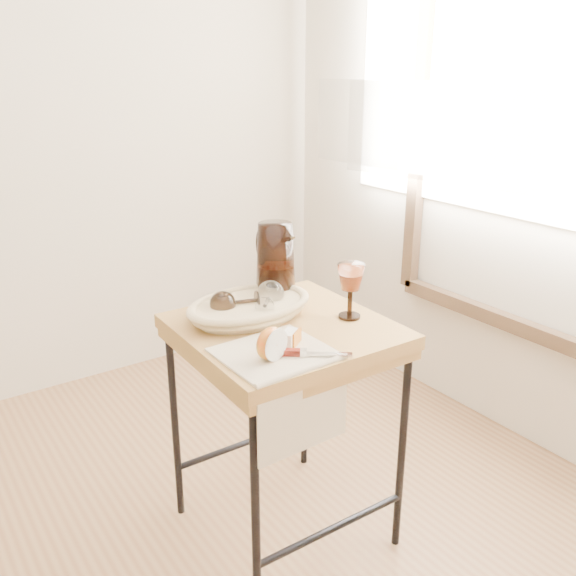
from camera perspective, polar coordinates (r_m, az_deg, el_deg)
window at (r=2.42m, az=23.09°, el=18.56°), size 0.04×1.14×1.94m
curtain at (r=2.40m, az=21.74°, el=12.71°), size 0.02×1.00×2.20m
side_table at (r=1.97m, az=-0.34°, el=-13.24°), size 0.59×0.59×0.73m
tea_towel at (r=1.62m, az=-1.25°, el=-6.05°), size 0.28×0.26×0.01m
bread_basket at (r=1.84m, az=-3.59°, el=-1.98°), size 0.37×0.26×0.05m
goblet_lying_a at (r=1.83m, az=-4.71°, el=-1.32°), size 0.14×0.11×0.08m
goblet_lying_b at (r=1.84m, az=-1.86°, el=-1.03°), size 0.16×0.16×0.08m
pitcher at (r=1.96m, az=-1.17°, el=2.48°), size 0.21×0.28×0.29m
wine_goblet at (r=1.83m, az=5.81°, el=-0.27°), size 0.10×0.10×0.17m
apple_half at (r=1.57m, az=-1.71°, el=-5.12°), size 0.10×0.07×0.09m
apple_wedge at (r=1.65m, az=0.13°, el=-4.66°), size 0.07×0.06×0.04m
table_knife at (r=1.60m, az=1.72°, el=-6.01°), size 0.18×0.15×0.02m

